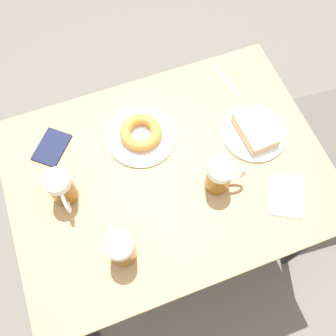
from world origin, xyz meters
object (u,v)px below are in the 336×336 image
object	(u,v)px
beer_mug_center	(121,248)
beer_mug_right	(61,188)
napkin_folded	(286,196)
fork	(228,83)
passport_near_edge	(52,147)
beer_mug_left	(220,176)
plate_with_cake	(255,131)
plate_with_donut	(141,134)

from	to	relation	value
beer_mug_center	beer_mug_right	world-z (taller)	same
napkin_folded	fork	size ratio (longest dim) A/B	1.02
napkin_folded	passport_near_edge	world-z (taller)	passport_near_edge
beer_mug_center	fork	distance (m)	0.70
beer_mug_left	napkin_folded	bearing A→B (deg)	58.87
fork	passport_near_edge	size ratio (longest dim) A/B	1.08
passport_near_edge	beer_mug_left	bearing A→B (deg)	56.01
napkin_folded	plate_with_cake	bearing A→B (deg)	179.26
beer_mug_right	passport_near_edge	distance (m)	0.19
beer_mug_left	fork	bearing A→B (deg)	151.04
beer_mug_left	beer_mug_right	bearing A→B (deg)	-105.66
beer_mug_left	fork	size ratio (longest dim) A/B	0.76
beer_mug_right	napkin_folded	size ratio (longest dim) A/B	0.75
plate_with_donut	plate_with_cake	bearing A→B (deg)	71.10
beer_mug_center	plate_with_donut	bearing A→B (deg)	153.46
beer_mug_center	beer_mug_right	bearing A→B (deg)	-154.31
beer_mug_center	fork	size ratio (longest dim) A/B	0.76
plate_with_cake	beer_mug_left	size ratio (longest dim) A/B	1.71
beer_mug_right	passport_near_edge	xyz separation A→B (m)	(-0.18, -0.00, -0.06)
plate_with_donut	napkin_folded	bearing A→B (deg)	44.72
beer_mug_center	beer_mug_right	distance (m)	0.25
fork	passport_near_edge	distance (m)	0.65
plate_with_cake	passport_near_edge	bearing A→B (deg)	-106.04
plate_with_cake	passport_near_edge	distance (m)	0.67
plate_with_cake	napkin_folded	size ratio (longest dim) A/B	1.28
plate_with_cake	beer_mug_right	world-z (taller)	beer_mug_right
plate_with_cake	passport_near_edge	size ratio (longest dim) A/B	1.41
beer_mug_center	napkin_folded	size ratio (longest dim) A/B	0.75
plate_with_donut	beer_mug_right	distance (m)	0.31
beer_mug_left	fork	world-z (taller)	beer_mug_left
beer_mug_right	fork	bearing A→B (deg)	108.67
plate_with_donut	beer_mug_right	bearing A→B (deg)	-67.43
plate_with_cake	napkin_folded	distance (m)	0.23
beer_mug_left	beer_mug_center	world-z (taller)	same
plate_with_cake	beer_mug_left	world-z (taller)	beer_mug_left
beer_mug_center	beer_mug_right	xyz separation A→B (m)	(-0.23, -0.11, 0.00)
fork	plate_with_donut	bearing A→B (deg)	-74.54
plate_with_donut	beer_mug_center	bearing A→B (deg)	-26.54
plate_with_cake	beer_mug_left	xyz separation A→B (m)	(0.12, -0.19, 0.04)
plate_with_donut	beer_mug_right	xyz separation A→B (m)	(0.12, -0.28, 0.04)
beer_mug_center	plate_with_cake	bearing A→B (deg)	113.15
beer_mug_center	passport_near_edge	size ratio (longest dim) A/B	0.82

